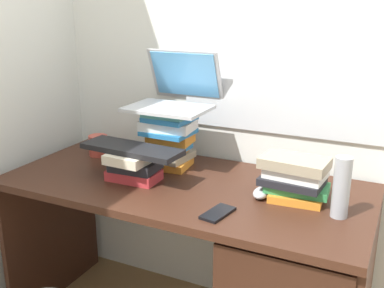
% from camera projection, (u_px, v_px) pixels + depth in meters
% --- Properties ---
extents(wall_back, '(6.00, 0.06, 2.60)m').
position_uv_depth(wall_back, '(223.00, 29.00, 1.99)').
color(wall_back, silver).
rests_on(wall_back, ground).
extents(wall_left, '(0.05, 6.00, 2.60)m').
position_uv_depth(wall_left, '(17.00, 28.00, 2.00)').
color(wall_left, silver).
rests_on(wall_left, ground).
extents(desk, '(1.46, 0.67, 0.72)m').
position_uv_depth(desk, '(267.00, 280.00, 1.76)').
color(desk, '#381E14').
rests_on(desk, ground).
extents(book_stack_tall, '(0.23, 0.20, 0.25)m').
position_uv_depth(book_stack_tall, '(169.00, 138.00, 1.98)').
color(book_stack_tall, orange).
rests_on(book_stack_tall, desk).
extents(book_stack_keyboard_riser, '(0.21, 0.19, 0.12)m').
position_uv_depth(book_stack_keyboard_riser, '(134.00, 165.00, 1.85)').
color(book_stack_keyboard_riser, '#B22D33').
rests_on(book_stack_keyboard_riser, desk).
extents(book_stack_side, '(0.25, 0.18, 0.16)m').
position_uv_depth(book_stack_side, '(295.00, 178.00, 1.66)').
color(book_stack_side, orange).
rests_on(book_stack_side, desk).
extents(laptop, '(0.34, 0.33, 0.24)m').
position_uv_depth(laptop, '(175.00, 94.00, 1.99)').
color(laptop, '#B7BABF').
rests_on(laptop, book_stack_tall).
extents(keyboard, '(0.43, 0.17, 0.02)m').
position_uv_depth(keyboard, '(132.00, 149.00, 1.83)').
color(keyboard, black).
rests_on(keyboard, book_stack_keyboard_riser).
extents(computer_mouse, '(0.06, 0.10, 0.04)m').
position_uv_depth(computer_mouse, '(262.00, 193.00, 1.70)').
color(computer_mouse, '#A5A8AD').
rests_on(computer_mouse, desk).
extents(mug, '(0.13, 0.09, 0.10)m').
position_uv_depth(mug, '(99.00, 145.00, 2.15)').
color(mug, '#B23F33').
rests_on(mug, desk).
extents(water_bottle, '(0.06, 0.06, 0.21)m').
position_uv_depth(water_bottle, '(341.00, 187.00, 1.52)').
color(water_bottle, '#999EA5').
rests_on(water_bottle, desk).
extents(cell_phone, '(0.09, 0.15, 0.01)m').
position_uv_depth(cell_phone, '(218.00, 213.00, 1.56)').
color(cell_phone, black).
rests_on(cell_phone, desk).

